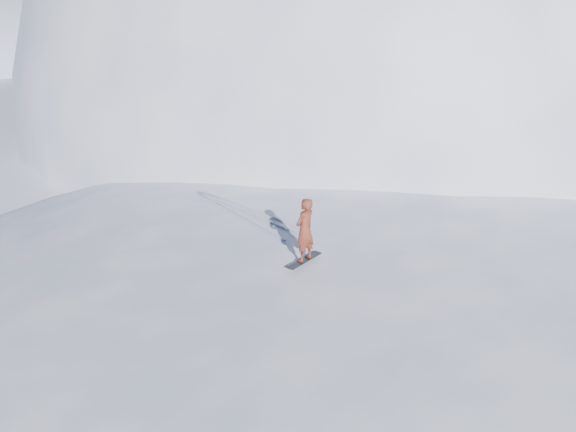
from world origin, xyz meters
The scene contains 8 objects.
ground centered at (0.00, 0.00, 0.00)m, with size 400.00×400.00×0.00m, color white.
near_ridge centered at (1.00, 3.00, 0.00)m, with size 36.00×28.00×4.80m, color white.
summit_peak centered at (22.00, 26.00, 0.00)m, with size 60.00×56.00×56.00m, color white.
peak_shoulder centered at (10.00, 20.00, 0.00)m, with size 28.00×24.00×18.00m, color white.
wind_bumps centered at (-0.56, 2.12, 0.00)m, with size 16.00×14.40×1.00m.
snowboard centered at (-1.57, -0.02, 2.41)m, with size 1.43×0.27×0.02m, color black.
snowboarder centered at (-1.57, -0.02, 3.42)m, with size 0.72×0.47×1.98m, color maroon.
board_tracks centered at (-1.45, 4.46, 2.42)m, with size 1.99×5.95×0.04m.
Camera 1 is at (-8.94, -11.82, 9.63)m, focal length 32.00 mm.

